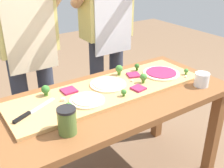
{
  "coord_description": "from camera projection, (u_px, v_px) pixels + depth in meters",
  "views": [
    {
      "loc": [
        -0.81,
        -1.21,
        1.53
      ],
      "look_at": [
        0.06,
        0.07,
        0.78
      ],
      "focal_mm": 43.87,
      "sensor_mm": 36.0,
      "label": 1
    }
  ],
  "objects": [
    {
      "name": "broccoli_floret_front_right",
      "position": [
        69.0,
        107.0,
        1.42
      ],
      "size": [
        0.05,
        0.05,
        0.06
      ],
      "color": "#487A23",
      "rests_on": "cutting_board"
    },
    {
      "name": "broccoli_floret_back_left",
      "position": [
        46.0,
        90.0,
        1.6
      ],
      "size": [
        0.05,
        0.05,
        0.07
      ],
      "color": "#3F7220",
      "rests_on": "cutting_board"
    },
    {
      "name": "broccoli_floret_front_left",
      "position": [
        143.0,
        77.0,
        1.76
      ],
      "size": [
        0.05,
        0.05,
        0.07
      ],
      "color": "#487A23",
      "rests_on": "cutting_board"
    },
    {
      "name": "pizza_slice_center",
      "position": [
        69.0,
        90.0,
        1.66
      ],
      "size": [
        0.09,
        0.09,
        0.01
      ],
      "primitive_type": "cube",
      "rotation": [
        0.0,
        0.0,
        -0.0
      ],
      "color": "#9E234C",
      "rests_on": "cutting_board"
    },
    {
      "name": "broccoli_floret_center_left",
      "position": [
        124.0,
        92.0,
        1.6
      ],
      "size": [
        0.03,
        0.03,
        0.04
      ],
      "color": "#3F7220",
      "rests_on": "cutting_board"
    },
    {
      "name": "broccoli_floret_back_mid",
      "position": [
        137.0,
        66.0,
        1.94
      ],
      "size": [
        0.04,
        0.04,
        0.05
      ],
      "color": "#366618",
      "rests_on": "cutting_board"
    },
    {
      "name": "cook_left",
      "position": [
        27.0,
        38.0,
        1.87
      ],
      "size": [
        0.54,
        0.39,
        1.67
      ],
      "color": "#333847",
      "rests_on": "ground"
    },
    {
      "name": "broccoli_floret_center_right",
      "position": [
        186.0,
        71.0,
        1.88
      ],
      "size": [
        0.03,
        0.03,
        0.04
      ],
      "color": "#487A23",
      "rests_on": "cutting_board"
    },
    {
      "name": "prep_table",
      "position": [
        111.0,
        112.0,
        1.7
      ],
      "size": [
        1.51,
        0.69,
        0.74
      ],
      "color": "brown",
      "rests_on": "ground"
    },
    {
      "name": "chefs_knife",
      "position": [
        29.0,
        113.0,
        1.43
      ],
      "size": [
        0.28,
        0.15,
        0.02
      ],
      "color": "#B7BABF",
      "rests_on": "cutting_board"
    },
    {
      "name": "cutting_board",
      "position": [
        109.0,
        90.0,
        1.7
      ],
      "size": [
        1.26,
        0.38,
        0.02
      ],
      "primitive_type": "cube",
      "color": "tan",
      "rests_on": "prep_table"
    },
    {
      "name": "pizza_slice_far_right",
      "position": [
        138.0,
        88.0,
        1.69
      ],
      "size": [
        0.09,
        0.09,
        0.01
      ],
      "primitive_type": "cube",
      "rotation": [
        0.0,
        0.0,
        0.13
      ],
      "color": "#9E234C",
      "rests_on": "cutting_board"
    },
    {
      "name": "broccoli_floret_back_right",
      "position": [
        119.0,
        69.0,
        1.87
      ],
      "size": [
        0.05,
        0.05,
        0.07
      ],
      "color": "#487A23",
      "rests_on": "cutting_board"
    },
    {
      "name": "pizza_whole_cheese_artichoke",
      "position": [
        87.0,
        100.0,
        1.55
      ],
      "size": [
        0.2,
        0.2,
        0.02
      ],
      "color": "beige",
      "rests_on": "cutting_board"
    },
    {
      "name": "pizza_whole_beet_magenta",
      "position": [
        161.0,
        73.0,
        1.9
      ],
      "size": [
        0.25,
        0.25,
        0.02
      ],
      "color": "beige",
      "rests_on": "cutting_board"
    },
    {
      "name": "cheese_crumble_c",
      "position": [
        186.0,
        76.0,
        1.85
      ],
      "size": [
        0.01,
        0.01,
        0.01
      ],
      "primitive_type": "cube",
      "rotation": [
        0.0,
        0.0,
        1.56
      ],
      "color": "silver",
      "rests_on": "cutting_board"
    },
    {
      "name": "pizza_slice_far_left",
      "position": [
        134.0,
        75.0,
        1.87
      ],
      "size": [
        0.11,
        0.11,
        0.01
      ],
      "primitive_type": "cube",
      "rotation": [
        0.0,
        0.0,
        -0.34
      ],
      "color": "#9E234C",
      "rests_on": "cutting_board"
    },
    {
      "name": "cheese_crumble_b",
      "position": [
        132.0,
        81.0,
        1.79
      ],
      "size": [
        0.02,
        0.02,
        0.01
      ],
      "primitive_type": "cube",
      "rotation": [
        0.0,
        0.0,
        0.61
      ],
      "color": "silver",
      "rests_on": "cutting_board"
    },
    {
      "name": "cheese_crumble_a",
      "position": [
        63.0,
        100.0,
        1.55
      ],
      "size": [
        0.02,
        0.02,
        0.02
      ],
      "primitive_type": "cube",
      "rotation": [
        0.0,
        0.0,
        1.0
      ],
      "color": "white",
      "rests_on": "cutting_board"
    },
    {
      "name": "cook_right",
      "position": [
        107.0,
        25.0,
        2.2
      ],
      "size": [
        0.54,
        0.39,
        1.67
      ],
      "color": "#333847",
      "rests_on": "ground"
    },
    {
      "name": "flour_cup",
      "position": [
        202.0,
        80.0,
        1.77
      ],
      "size": [
        0.09,
        0.09,
        0.09
      ],
      "color": "white",
      "rests_on": "prep_table"
    },
    {
      "name": "pizza_whole_white_garlic",
      "position": [
        108.0,
        84.0,
        1.74
      ],
      "size": [
        0.23,
        0.23,
        0.02
      ],
      "color": "beige",
      "rests_on": "cutting_board"
    },
    {
      "name": "sauce_jar",
      "position": [
        67.0,
        121.0,
        1.29
      ],
      "size": [
        0.09,
        0.09,
        0.13
      ],
      "color": "#517033",
      "rests_on": "prep_table"
    }
  ]
}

